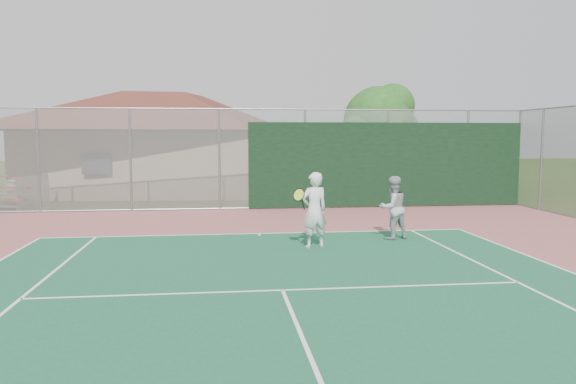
# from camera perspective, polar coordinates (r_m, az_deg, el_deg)

# --- Properties ---
(back_fence) EXTENTS (20.08, 0.11, 3.53)m
(back_fence) POSITION_cam_1_polar(r_m,az_deg,el_deg) (19.82, 2.05, 3.10)
(back_fence) COLOR gray
(back_fence) RESTS_ON ground
(clubhouse) EXTENTS (13.04, 9.25, 5.36)m
(clubhouse) POSITION_cam_1_polar(r_m,az_deg,el_deg) (26.63, -12.31, 5.89)
(clubhouse) COLOR tan
(clubhouse) RESTS_ON ground
(tree) EXTENTS (3.35, 3.17, 4.67)m
(tree) POSITION_cam_1_polar(r_m,az_deg,el_deg) (23.14, 9.36, 6.86)
(tree) COLOR #332212
(tree) RESTS_ON ground
(player_white_front) EXTENTS (0.96, 0.79, 1.73)m
(player_white_front) POSITION_cam_1_polar(r_m,az_deg,el_deg) (12.76, 2.66, -1.89)
(player_white_front) COLOR silver
(player_white_front) RESTS_ON ground
(player_grey_back) EXTENTS (0.90, 0.79, 1.56)m
(player_grey_back) POSITION_cam_1_polar(r_m,az_deg,el_deg) (14.08, 10.59, -1.65)
(player_grey_back) COLOR #A7AAAC
(player_grey_back) RESTS_ON ground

